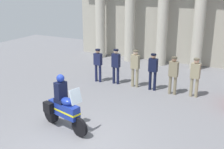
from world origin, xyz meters
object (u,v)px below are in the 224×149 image
officer_in_row_1 (116,64)px  officer_in_row_3 (153,69)px  officer_in_row_2 (135,65)px  officer_in_row_4 (173,73)px  officer_in_row_0 (98,63)px  officer_in_row_5 (195,75)px  motorcycle_with_rider (63,107)px

officer_in_row_1 → officer_in_row_3: size_ratio=1.00×
officer_in_row_2 → officer_in_row_4: bearing=-179.0°
officer_in_row_0 → officer_in_row_1: size_ratio=0.97×
officer_in_row_1 → officer_in_row_3: officer_in_row_1 is taller
officer_in_row_1 → officer_in_row_2: bearing=-174.0°
officer_in_row_5 → officer_in_row_0: bearing=6.7°
officer_in_row_0 → officer_in_row_4: 3.72m
officer_in_row_1 → officer_in_row_5: 3.71m
officer_in_row_2 → officer_in_row_0: bearing=9.2°
officer_in_row_2 → officer_in_row_5: size_ratio=1.04×
officer_in_row_4 → motorcycle_with_rider: motorcycle_with_rider is taller
officer_in_row_3 → officer_in_row_4: size_ratio=1.00×
officer_in_row_5 → motorcycle_with_rider: (-3.29, -4.81, -0.21)m
officer_in_row_0 → officer_in_row_3: 2.78m
officer_in_row_3 → officer_in_row_4: (0.95, -0.08, -0.01)m
officer_in_row_4 → officer_in_row_1: bearing=2.7°
officer_in_row_3 → officer_in_row_5: 1.85m
officer_in_row_3 → officer_in_row_4: officer_in_row_3 is taller
officer_in_row_0 → officer_in_row_1: bearing=-167.4°
officer_in_row_0 → officer_in_row_3: (2.77, 0.11, 0.03)m
officer_in_row_2 → officer_in_row_5: (2.72, 0.01, -0.04)m
officer_in_row_2 → motorcycle_with_rider: size_ratio=0.86×
officer_in_row_0 → officer_in_row_4: bearing=-174.8°
officer_in_row_5 → officer_in_row_2: bearing=5.0°
officer_in_row_3 → officer_in_row_1: bearing=4.2°
officer_in_row_0 → officer_in_row_4: size_ratio=0.97×
motorcycle_with_rider → officer_in_row_3: bearing=87.4°
officer_in_row_0 → officer_in_row_5: bearing=-173.3°
officer_in_row_0 → officer_in_row_5: size_ratio=0.97×
officer_in_row_1 → officer_in_row_5: officer_in_row_1 is taller
officer_in_row_0 → officer_in_row_5: 4.62m
officer_in_row_4 → officer_in_row_3: bearing=-0.2°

